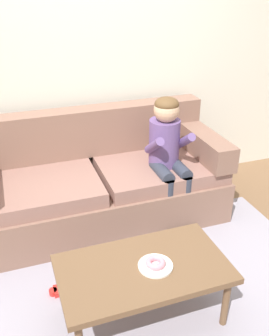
{
  "coord_description": "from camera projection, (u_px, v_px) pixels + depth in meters",
  "views": [
    {
      "loc": [
        -0.78,
        -2.0,
        1.99
      ],
      "look_at": [
        0.09,
        0.45,
        0.65
      ],
      "focal_mm": 40.84,
      "sensor_mm": 36.0,
      "label": 1
    }
  ],
  "objects": [
    {
      "name": "ground",
      "position": [
        143.0,
        274.0,
        2.82
      ],
      "size": [
        10.0,
        10.0,
        0.0
      ],
      "primitive_type": "plane",
      "color": "brown"
    },
    {
      "name": "wall_back",
      "position": [
        89.0,
        47.0,
        3.35
      ],
      "size": [
        8.0,
        0.1,
        2.8
      ],
      "primitive_type": "cube",
      "color": "silver",
      "rests_on": "ground"
    },
    {
      "name": "area_rug",
      "position": [
        156.0,
        298.0,
        2.61
      ],
      "size": [
        2.59,
        1.86,
        0.01
      ],
      "primitive_type": "cube",
      "color": "#9993A3",
      "rests_on": "ground"
    },
    {
      "name": "couch",
      "position": [
        97.0,
        184.0,
        3.34
      ],
      "size": [
        2.15,
        0.9,
        0.93
      ],
      "color": "#846051",
      "rests_on": "ground"
    },
    {
      "name": "coffee_table",
      "position": [
        143.0,
        272.0,
        2.31
      ],
      "size": [
        1.03,
        0.58,
        0.41
      ],
      "color": "brown",
      "rests_on": "ground"
    },
    {
      "name": "person_child",
      "position": [
        168.0,
        149.0,
        3.18
      ],
      "size": [
        0.34,
        0.58,
        1.1
      ],
      "color": "#664C84",
      "rests_on": "ground"
    },
    {
      "name": "plate",
      "position": [
        155.0,
        266.0,
        2.28
      ],
      "size": [
        0.21,
        0.21,
        0.01
      ],
      "primitive_type": "cylinder",
      "color": "white",
      "rests_on": "coffee_table"
    },
    {
      "name": "donut",
      "position": [
        156.0,
        263.0,
        2.27
      ],
      "size": [
        0.17,
        0.17,
        0.04
      ],
      "primitive_type": "torus",
      "rotation": [
        0.0,
        0.0,
        0.57
      ],
      "color": "pink",
      "rests_on": "plate"
    },
    {
      "name": "toy_controller",
      "position": [
        66.0,
        290.0,
        2.65
      ],
      "size": [
        0.23,
        0.09,
        0.05
      ],
      "rotation": [
        0.0,
        0.0,
        -0.6
      ],
      "color": "red",
      "rests_on": "ground"
    }
  ]
}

